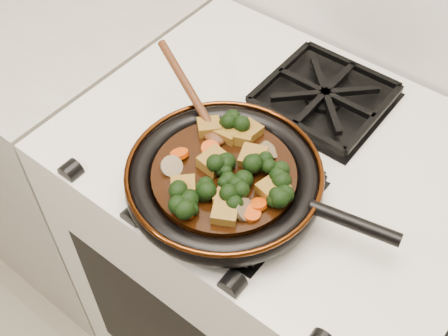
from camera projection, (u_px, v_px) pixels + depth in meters
The scene contains 36 objects.
stove at pixel (268, 269), 1.36m from camera, with size 0.76×0.60×0.90m, color silver.
burner_grate_front at pixel (236, 188), 0.93m from camera, with size 0.23×0.23×0.03m, color black, non-canonical shape.
burner_grate_back at pixel (325, 97), 1.07m from camera, with size 0.23×0.23×0.03m, color black, non-canonical shape.
skillet at pixel (225, 179), 0.90m from camera, with size 0.44×0.32×0.05m.
braising_sauce at pixel (224, 176), 0.90m from camera, with size 0.23×0.23×0.02m, color black.
tofu_cube_0 at pixel (184, 187), 0.86m from camera, with size 0.04×0.03×0.02m, color brown.
tofu_cube_1 at pixel (225, 214), 0.83m from camera, with size 0.04×0.03×0.02m, color brown.
tofu_cube_2 at pixel (253, 158), 0.90m from camera, with size 0.04×0.04×0.02m, color brown.
tofu_cube_3 at pixel (227, 197), 0.85m from camera, with size 0.04×0.03×0.02m, color brown.
tofu_cube_4 at pixel (214, 162), 0.90m from camera, with size 0.04×0.04×0.02m, color brown.
tofu_cube_5 at pixel (249, 131), 0.94m from camera, with size 0.03×0.04×0.02m, color brown.
tofu_cube_6 at pixel (229, 133), 0.94m from camera, with size 0.04×0.04×0.02m, color brown.
tofu_cube_7 at pixel (209, 127), 0.95m from camera, with size 0.04×0.04×0.02m, color brown.
tofu_cube_8 at pixel (273, 190), 0.86m from camera, with size 0.04×0.04×0.02m, color brown.
tofu_cube_9 at pixel (242, 135), 0.93m from camera, with size 0.04×0.03×0.02m, color brown.
broccoli_floret_0 at pixel (277, 197), 0.85m from camera, with size 0.06×0.06×0.05m, color black, non-canonical shape.
broccoli_floret_1 at pixel (186, 208), 0.84m from camera, with size 0.06×0.06×0.05m, color black, non-canonical shape.
broccoli_floret_2 at pixel (277, 177), 0.87m from camera, with size 0.06×0.06×0.05m, color black, non-canonical shape.
broccoli_floret_3 at pixel (233, 127), 0.94m from camera, with size 0.06×0.06×0.06m, color black, non-canonical shape.
broccoli_floret_4 at pixel (181, 201), 0.84m from camera, with size 0.06×0.06×0.06m, color black, non-canonical shape.
broccoli_floret_5 at pixel (222, 167), 0.88m from camera, with size 0.06×0.06×0.05m, color black, non-canonical shape.
broccoli_floret_6 at pixel (200, 193), 0.86m from camera, with size 0.06×0.06×0.05m, color black, non-canonical shape.
broccoli_floret_7 at pixel (232, 196), 0.85m from camera, with size 0.06×0.06×0.05m, color black, non-canonical shape.
broccoli_floret_8 at pixel (262, 166), 0.89m from camera, with size 0.06×0.06×0.05m, color black, non-canonical shape.
broccoli_floret_9 at pixel (236, 185), 0.87m from camera, with size 0.06×0.06×0.05m, color black, non-canonical shape.
carrot_coin_0 at pixel (258, 204), 0.85m from camera, with size 0.03×0.03×0.01m, color #B93805.
carrot_coin_1 at pixel (179, 154), 0.91m from camera, with size 0.03×0.03×0.01m, color #B93805.
carrot_coin_2 at pixel (187, 212), 0.84m from camera, with size 0.03×0.03×0.01m, color #B93805.
carrot_coin_3 at pixel (210, 149), 0.92m from camera, with size 0.03×0.03×0.01m, color #B93805.
carrot_coin_4 at pixel (251, 213), 0.84m from camera, with size 0.03×0.03×0.01m, color #B93805.
mushroom_slice_0 at pixel (269, 150), 0.91m from camera, with size 0.03×0.03×0.01m, color brown.
mushroom_slice_1 at pixel (186, 201), 0.85m from camera, with size 0.04×0.04×0.01m, color brown.
mushroom_slice_2 at pixel (223, 131), 0.94m from camera, with size 0.03×0.03×0.01m, color brown.
mushroom_slice_3 at pixel (172, 167), 0.89m from camera, with size 0.04×0.04×0.01m, color brown.
mushroom_slice_4 at pixel (245, 210), 0.84m from camera, with size 0.04×0.04×0.01m, color brown.
wooden_spoon at pixel (200, 108), 0.96m from camera, with size 0.13×0.08×0.20m.
Camera 1 is at (0.33, 1.09, 1.65)m, focal length 45.00 mm.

